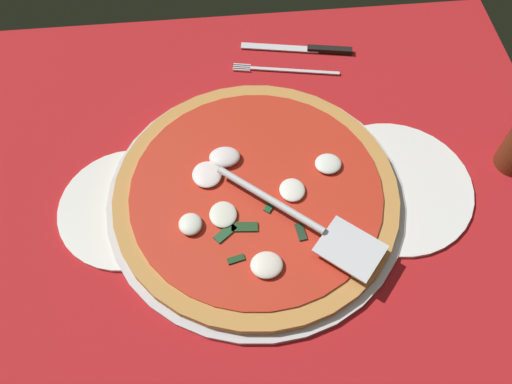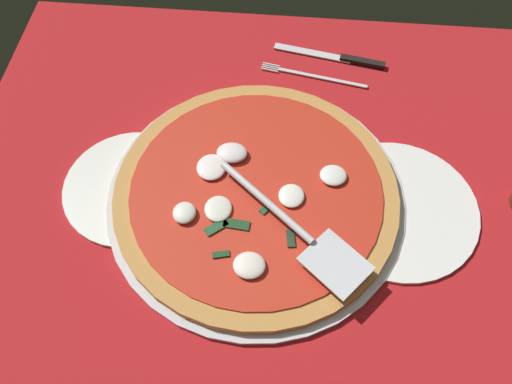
{
  "view_description": "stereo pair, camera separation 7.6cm",
  "coord_description": "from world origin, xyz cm",
  "px_view_note": "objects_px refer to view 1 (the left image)",
  "views": [
    {
      "loc": [
        -4.86,
        -34.11,
        66.35
      ],
      "look_at": [
        -0.89,
        5.93,
        2.21
      ],
      "focal_mm": 37.04,
      "sensor_mm": 36.0,
      "label": 1
    },
    {
      "loc": [
        2.7,
        -34.15,
        66.35
      ],
      "look_at": [
        -0.89,
        5.93,
        2.21
      ],
      "focal_mm": 37.04,
      "sensor_mm": 36.0,
      "label": 2
    }
  ],
  "objects_px": {
    "dinner_plate_left": "(129,208)",
    "dinner_plate_right": "(393,187)",
    "pizza_server": "(306,222)",
    "pizza": "(256,193)",
    "place_setting_far": "(296,60)"
  },
  "relations": [
    {
      "from": "pizza",
      "to": "place_setting_far",
      "type": "xyz_separation_m",
      "value": [
        0.1,
        0.28,
        -0.02
      ]
    },
    {
      "from": "dinner_plate_left",
      "to": "place_setting_far",
      "type": "relative_size",
      "value": 0.93
    },
    {
      "from": "pizza",
      "to": "place_setting_far",
      "type": "relative_size",
      "value": 1.9
    },
    {
      "from": "dinner_plate_right",
      "to": "pizza",
      "type": "distance_m",
      "value": 0.21
    },
    {
      "from": "dinner_plate_right",
      "to": "pizza_server",
      "type": "height_order",
      "value": "pizza_server"
    },
    {
      "from": "dinner_plate_left",
      "to": "dinner_plate_right",
      "type": "xyz_separation_m",
      "value": [
        0.39,
        -0.0,
        0.0
      ]
    },
    {
      "from": "pizza_server",
      "to": "place_setting_far",
      "type": "relative_size",
      "value": 1.0
    },
    {
      "from": "pizza_server",
      "to": "place_setting_far",
      "type": "distance_m",
      "value": 0.35
    },
    {
      "from": "dinner_plate_right",
      "to": "dinner_plate_left",
      "type": "bearing_deg",
      "value": 179.73
    },
    {
      "from": "place_setting_far",
      "to": "pizza_server",
      "type": "bearing_deg",
      "value": 94.35
    },
    {
      "from": "dinner_plate_left",
      "to": "pizza",
      "type": "xyz_separation_m",
      "value": [
        0.18,
        -0.0,
        0.02
      ]
    },
    {
      "from": "dinner_plate_right",
      "to": "pizza_server",
      "type": "distance_m",
      "value": 0.16
    },
    {
      "from": "pizza_server",
      "to": "dinner_plate_right",
      "type": "bearing_deg",
      "value": 66.13
    },
    {
      "from": "pizza_server",
      "to": "place_setting_far",
      "type": "bearing_deg",
      "value": 124.53
    },
    {
      "from": "pizza",
      "to": "place_setting_far",
      "type": "height_order",
      "value": "pizza"
    }
  ]
}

